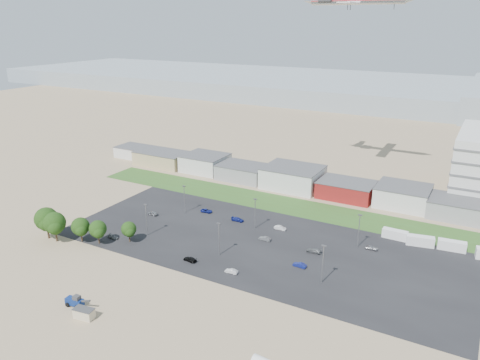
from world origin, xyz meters
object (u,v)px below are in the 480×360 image
Objects in this scene: portable_shed at (84,313)px; telehandler at (74,301)px; parked_car_6 at (238,219)px; parked_car_10 at (113,237)px; parked_car_8 at (372,248)px; tree_far_left at (47,221)px; parked_car_12 at (314,251)px; box_trailer_a at (395,234)px; parked_car_1 at (300,265)px; parked_car_3 at (190,259)px; airliner at (357,0)px; parked_car_9 at (206,211)px; parked_car_5 at (153,213)px; parked_car_13 at (231,271)px; parked_car_7 at (265,238)px; parked_car_11 at (280,228)px.

telehandler is (-5.45, 2.28, 0.27)m from portable_shed.
parked_car_6 is 1.13× the size of parked_car_10.
telehandler is at bearing 136.01° from parked_car_8.
telehandler is 0.62× the size of tree_far_left.
portable_shed is 1.09× the size of parked_car_12.
box_trailer_a reaches higher than parked_car_8.
parked_car_1 reaches higher than parked_car_3.
airliner is 95.20m from parked_car_9.
parked_car_5 reaches higher than parked_car_12.
parked_car_10 is (-70.83, -30.70, -0.05)m from parked_car_8.
parked_car_1 is at bearing 42.01° from telehandler.
tree_far_left is 2.65× the size of parked_car_6.
box_trailer_a reaches higher than parked_car_13.
parked_car_7 is 0.98× the size of parked_car_11.
parked_car_7 is 31.29m from parked_car_8.
box_trailer_a is 1.76× the size of parked_car_6.
portable_shed is 0.63× the size of box_trailer_a.
parked_car_3 is 52.43m from parked_car_8.
parked_car_12 is (28.12, 21.22, 0.04)m from parked_car_3.
parked_car_11 is (42.85, 10.32, -0.01)m from parked_car_5.
parked_car_10 is (-56.31, -11.31, -0.08)m from parked_car_1.
parked_car_5 is (-57.21, 8.76, 0.02)m from parked_car_1.
parked_car_8 is (42.25, 31.05, 0.01)m from parked_car_3.
box_trailer_a is 53.50m from parked_car_13.
airliner reaches higher than parked_car_11.
parked_car_6 is at bearing 77.69° from portable_shed.
tree_far_left is (-40.11, 23.90, 4.43)m from portable_shed.
airliner reaches higher than parked_car_3.
tree_far_left is 2.95× the size of parked_car_11.
parked_car_7 is (-15.29, 9.88, -0.01)m from parked_car_1.
parked_car_1 is 1.00× the size of parked_car_5.
parked_car_13 is (-14.53, -11.69, -0.05)m from parked_car_1.
telehandler is at bearing 168.34° from parked_car_6.
airliner is 12.02× the size of parked_car_8.
box_trailer_a is at bearing -24.83° from parked_car_8.
parked_car_13 is (-33.34, -41.83, -0.82)m from box_trailer_a.
box_trailer_a reaches higher than parked_car_5.
parked_car_6 is (4.09, 62.88, -0.57)m from portable_shed.
parked_car_3 is 0.94× the size of parked_car_12.
parked_car_7 reaches higher than parked_car_13.
parked_car_13 is (-29.04, -31.09, -0.02)m from parked_car_8.
parked_car_12 is (42.87, -10.10, 0.07)m from parked_car_9.
parked_car_8 is 0.87× the size of parked_car_9.
parked_car_11 is at bearing -159.85° from box_trailer_a.
parked_car_6 is (44.20, 38.98, -5.00)m from tree_far_left.
portable_shed is at bearing 140.03° from parked_car_8.
parked_car_5 is 0.87× the size of parked_car_12.
portable_shed is 1.24× the size of parked_car_11.
box_trailer_a is 34.97m from parked_car_11.
parked_car_1 is 24.22m from parked_car_8.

